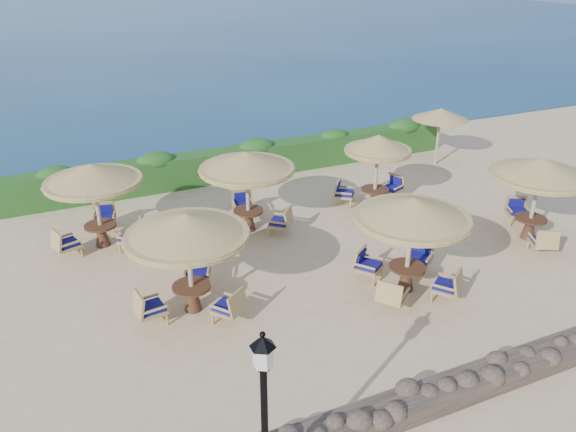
# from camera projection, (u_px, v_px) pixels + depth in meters

# --- Properties ---
(ground) EXTENTS (120.00, 120.00, 0.00)m
(ground) POSITION_uv_depth(u_px,v_px,m) (330.00, 256.00, 16.61)
(ground) COLOR #DBB98B
(ground) RESTS_ON ground
(sea) EXTENTS (160.00, 160.00, 0.00)m
(sea) POSITION_uv_depth(u_px,v_px,m) (82.00, 20.00, 74.39)
(sea) COLOR #0C2C51
(sea) RESTS_ON ground
(hedge) EXTENTS (18.00, 0.90, 1.20)m
(hedge) POSITION_uv_depth(u_px,v_px,m) (245.00, 162.00, 22.30)
(hedge) COLOR #1B4817
(hedge) RESTS_ON ground
(stone_wall) EXTENTS (15.00, 0.65, 0.44)m
(stone_wall) POSITION_uv_depth(u_px,v_px,m) (474.00, 383.00, 11.40)
(stone_wall) COLOR brown
(stone_wall) RESTS_ON ground
(lamp_post) EXTENTS (0.44, 0.44, 3.31)m
(lamp_post) POSITION_uv_depth(u_px,v_px,m) (265.00, 430.00, 8.56)
(lamp_post) COLOR black
(lamp_post) RESTS_ON ground
(extra_parasol) EXTENTS (2.30, 2.30, 2.41)m
(extra_parasol) POSITION_uv_depth(u_px,v_px,m) (441.00, 114.00, 22.86)
(extra_parasol) COLOR tan
(extra_parasol) RESTS_ON ground
(cafe_set_0) EXTENTS (3.02, 3.02, 2.65)m
(cafe_set_0) POSITION_uv_depth(u_px,v_px,m) (188.00, 241.00, 13.30)
(cafe_set_0) COLOR tan
(cafe_set_0) RESTS_ON ground
(cafe_set_1) EXTENTS (2.99, 2.99, 2.65)m
(cafe_set_1) POSITION_uv_depth(u_px,v_px,m) (411.00, 226.00, 14.18)
(cafe_set_1) COLOR tan
(cafe_set_1) RESTS_ON ground
(cafe_set_2) EXTENTS (2.99, 2.99, 2.65)m
(cafe_set_2) POSITION_uv_depth(u_px,v_px,m) (539.00, 177.00, 16.79)
(cafe_set_2) COLOR tan
(cafe_set_2) RESTS_ON ground
(cafe_set_3) EXTENTS (2.87, 2.87, 2.65)m
(cafe_set_3) POSITION_uv_depth(u_px,v_px,m) (94.00, 187.00, 16.41)
(cafe_set_3) COLOR tan
(cafe_set_3) RESTS_ON ground
(cafe_set_4) EXTENTS (3.01, 3.01, 2.65)m
(cafe_set_4) POSITION_uv_depth(u_px,v_px,m) (247.00, 173.00, 17.34)
(cafe_set_4) COLOR tan
(cafe_set_4) RESTS_ON ground
(cafe_set_5) EXTENTS (2.75, 2.58, 2.65)m
(cafe_set_5) POSITION_uv_depth(u_px,v_px,m) (377.00, 160.00, 19.03)
(cafe_set_5) COLOR tan
(cafe_set_5) RESTS_ON ground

